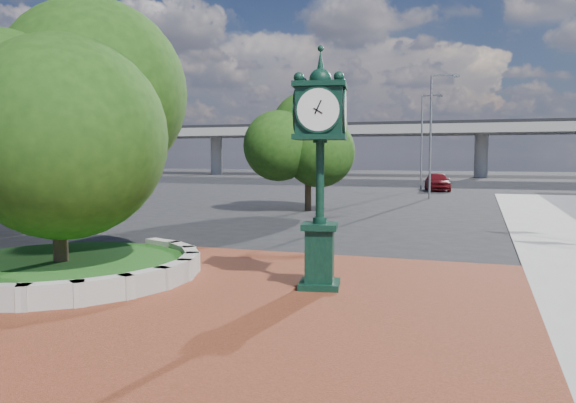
# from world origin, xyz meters

# --- Properties ---
(ground) EXTENTS (200.00, 200.00, 0.00)m
(ground) POSITION_xyz_m (0.00, 0.00, 0.00)
(ground) COLOR black
(ground) RESTS_ON ground
(plaza) EXTENTS (12.00, 12.00, 0.04)m
(plaza) POSITION_xyz_m (0.00, -1.00, 0.02)
(plaza) COLOR brown
(plaza) RESTS_ON ground
(planter_wall) EXTENTS (2.96, 6.77, 0.54)m
(planter_wall) POSITION_xyz_m (-2.71, -0.00, 0.27)
(planter_wall) COLOR #9E9B93
(planter_wall) RESTS_ON ground
(grass_bed) EXTENTS (6.10, 6.10, 0.40)m
(grass_bed) POSITION_xyz_m (-5.00, 0.00, 0.20)
(grass_bed) COLOR #154313
(grass_bed) RESTS_ON ground
(overpass) EXTENTS (90.00, 12.00, 7.50)m
(overpass) POSITION_xyz_m (-0.22, 70.00, 6.54)
(overpass) COLOR #9E9B93
(overpass) RESTS_ON ground
(tree_planter) EXTENTS (5.20, 5.20, 6.33)m
(tree_planter) POSITION_xyz_m (-5.00, 0.00, 3.72)
(tree_planter) COLOR #38281C
(tree_planter) RESTS_ON ground
(tree_street) EXTENTS (4.40, 4.40, 5.45)m
(tree_street) POSITION_xyz_m (-4.00, 18.00, 3.24)
(tree_street) COLOR #38281C
(tree_street) RESTS_ON ground
(post_clock) EXTENTS (1.27, 1.27, 5.34)m
(post_clock) POSITION_xyz_m (1.47, 0.82, 2.93)
(post_clock) COLOR black
(post_clock) RESTS_ON ground
(parked_car) EXTENTS (2.68, 4.91, 1.58)m
(parked_car) POSITION_xyz_m (1.46, 37.97, 0.79)
(parked_car) COLOR #610D13
(parked_car) RESTS_ON ground
(street_lamp_near) EXTENTS (1.92, 0.33, 8.55)m
(street_lamp_near) POSITION_xyz_m (1.76, 28.96, 5.01)
(street_lamp_near) COLOR slate
(street_lamp_near) RESTS_ON ground
(street_lamp_far) EXTENTS (1.84, 0.54, 8.27)m
(street_lamp_far) POSITION_xyz_m (0.12, 39.64, 4.85)
(street_lamp_far) COLOR slate
(street_lamp_far) RESTS_ON ground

